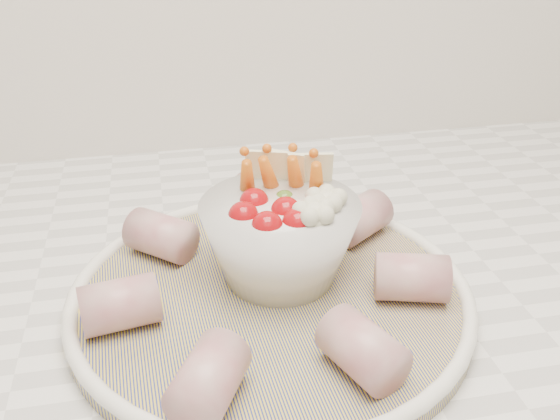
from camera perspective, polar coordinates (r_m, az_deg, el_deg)
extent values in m
cube|color=silver|center=(0.56, -9.89, -8.54)|extent=(2.04, 0.62, 0.04)
cylinder|color=navy|center=(0.51, -0.87, -8.09)|extent=(0.34, 0.34, 0.01)
torus|color=white|center=(0.51, -0.88, -7.41)|extent=(0.33, 0.33, 0.01)
sphere|color=#9E0A0E|center=(0.48, -3.36, -0.61)|extent=(0.02, 0.02, 0.02)
sphere|color=#9E0A0E|center=(0.47, -1.18, -1.55)|extent=(0.02, 0.02, 0.02)
sphere|color=#9E0A0E|center=(0.47, 1.62, -1.23)|extent=(0.02, 0.02, 0.02)
sphere|color=#9E0A0E|center=(0.50, -2.38, 0.67)|extent=(0.02, 0.02, 0.02)
sphere|color=#9E0A0E|center=(0.49, 0.53, -0.16)|extent=(0.02, 0.02, 0.02)
sphere|color=#9E0A0E|center=(0.49, 2.91, -0.25)|extent=(0.02, 0.02, 0.02)
sphere|color=#4B7025|center=(0.51, 0.41, 0.85)|extent=(0.02, 0.02, 0.02)
cone|color=#C95B12|center=(0.52, -0.95, 2.67)|extent=(0.04, 0.04, 0.06)
cone|color=#C95B12|center=(0.52, 1.43, 2.74)|extent=(0.03, 0.04, 0.06)
cone|color=#C95B12|center=(0.51, 3.35, 2.18)|extent=(0.03, 0.04, 0.06)
cone|color=#C95B12|center=(0.51, -3.02, 2.37)|extent=(0.02, 0.04, 0.06)
sphere|color=beige|center=(0.49, 4.20, 0.28)|extent=(0.03, 0.03, 0.03)
sphere|color=beige|center=(0.47, 3.13, -0.89)|extent=(0.03, 0.03, 0.03)
cube|color=#F2EEBC|center=(0.53, 0.46, 3.48)|extent=(0.04, 0.03, 0.04)
cube|color=#F2EEBC|center=(0.53, 2.75, 3.27)|extent=(0.04, 0.02, 0.04)
cube|color=#F2EEBC|center=(0.53, -1.09, 3.52)|extent=(0.04, 0.02, 0.04)
cylinder|color=#A64C56|center=(0.50, 11.95, -6.05)|extent=(0.06, 0.05, 0.04)
cylinder|color=#A64C56|center=(0.58, 7.27, -0.75)|extent=(0.07, 0.06, 0.04)
cylinder|color=#A64C56|center=(0.61, -2.50, 0.97)|extent=(0.04, 0.06, 0.04)
cylinder|color=#A64C56|center=(0.55, -10.83, -2.31)|extent=(0.07, 0.07, 0.04)
cylinder|color=#A64C56|center=(0.48, -14.46, -8.37)|extent=(0.06, 0.05, 0.04)
cylinder|color=#A64C56|center=(0.41, -6.55, -15.12)|extent=(0.06, 0.07, 0.04)
cylinder|color=#A64C56|center=(0.43, 7.55, -12.51)|extent=(0.06, 0.07, 0.04)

